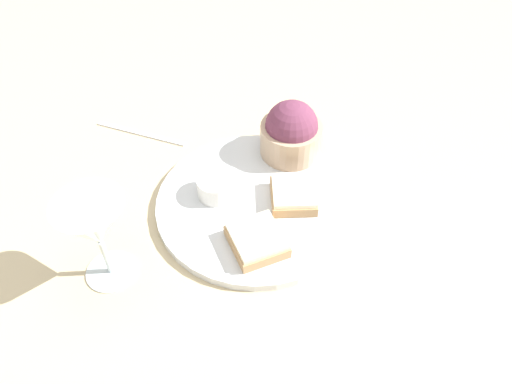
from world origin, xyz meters
The scene contains 8 objects.
ground_plane centered at (0.00, 0.00, 0.00)m, with size 4.00×4.00×0.00m, color #C6B289.
dinner_plate centered at (0.00, 0.00, 0.01)m, with size 0.32×0.32×0.01m.
salad_bowl centered at (-0.09, 0.10, 0.06)m, with size 0.11×0.11×0.10m.
sauce_ramekin centered at (-0.04, -0.05, 0.03)m, with size 0.06×0.06×0.03m.
cheese_toast_near centered at (0.08, -0.03, 0.03)m, with size 0.08×0.08×0.03m.
cheese_toast_far centered at (0.02, 0.06, 0.03)m, with size 0.10×0.09×0.03m.
wine_glass centered at (0.04, -0.24, 0.10)m, with size 0.09×0.09×0.15m.
fork centered at (-0.25, -0.13, 0.00)m, with size 0.13×0.14×0.01m.
Camera 1 is at (0.50, -0.20, 0.61)m, focal length 35.00 mm.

